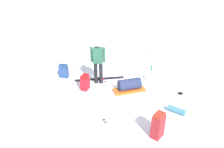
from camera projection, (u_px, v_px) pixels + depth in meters
ground_plane at (112, 91)px, 7.56m from camera, size 80.00×80.00×0.00m
skier_standing at (98, 60)px, 7.71m from camera, size 0.28×0.56×1.70m
ski_pair_near at (180, 94)px, 7.36m from camera, size 1.76×0.81×0.05m
ski_pair_far at (99, 79)px, 8.41m from camera, size 0.27×2.00×0.05m
backpack_large_dark at (64, 71)px, 8.45m from camera, size 0.30×0.40×0.57m
backpack_bright at (85, 82)px, 7.56m from camera, size 0.40×0.36×0.58m
backpack_small_spare at (158, 126)px, 5.32m from camera, size 0.41×0.41×0.73m
ski_poles_planted_near at (146, 63)px, 8.13m from camera, size 0.21×0.11×1.28m
ski_poles_planted_far at (105, 100)px, 5.64m from camera, size 0.19×0.11×1.40m
gear_sled at (129, 86)px, 7.46m from camera, size 0.65×1.21×0.49m
sleeping_mat_rolled at (176, 110)px, 6.36m from camera, size 0.49×0.54×0.18m
thermos_bottle at (152, 68)px, 9.10m from camera, size 0.07×0.07×0.26m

